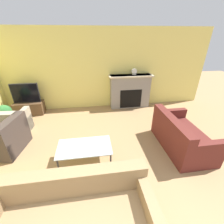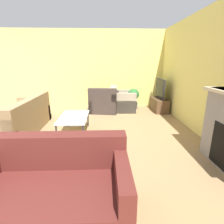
# 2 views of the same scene
# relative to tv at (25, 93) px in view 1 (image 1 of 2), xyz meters

# --- Properties ---
(wall_back) EXTENTS (8.66, 0.06, 2.70)m
(wall_back) POSITION_rel_tv_xyz_m (2.06, 0.32, 0.60)
(wall_back) COLOR #EADB72
(wall_back) RESTS_ON ground_plane
(fireplace) EXTENTS (1.55, 0.41, 1.20)m
(fireplace) POSITION_rel_tv_xyz_m (3.53, 0.11, -0.13)
(fireplace) COLOR gray
(fireplace) RESTS_ON ground_plane
(tv_stand) EXTENTS (0.92, 0.41, 0.43)m
(tv_stand) POSITION_rel_tv_xyz_m (-0.00, 0.00, -0.54)
(tv_stand) COLOR brown
(tv_stand) RESTS_ON ground_plane
(tv) EXTENTS (0.85, 0.06, 0.65)m
(tv) POSITION_rel_tv_xyz_m (0.00, 0.00, 0.00)
(tv) COLOR #232328
(tv) RESTS_ON tv_stand
(couch_sectional) EXTENTS (2.06, 0.85, 0.82)m
(couch_sectional) POSITION_rel_tv_xyz_m (1.80, -3.78, -0.46)
(couch_sectional) COLOR #8C704C
(couch_sectional) RESTS_ON ground_plane
(couch_loveseat) EXTENTS (0.89, 1.54, 0.82)m
(couch_loveseat) POSITION_rel_tv_xyz_m (4.15, -2.35, -0.46)
(couch_loveseat) COLOR #5B231E
(couch_loveseat) RESTS_ON ground_plane
(armchair_by_window) EXTENTS (1.00, 1.01, 0.82)m
(armchair_by_window) POSITION_rel_tv_xyz_m (0.05, -1.85, -0.46)
(armchair_by_window) COLOR #3D332D
(armchair_by_window) RESTS_ON ground_plane
(armchair_accent) EXTENTS (0.88, 0.88, 0.82)m
(armchair_accent) POSITION_rel_tv_xyz_m (-0.08, -1.26, -0.45)
(armchair_accent) COLOR #9E937F
(armchair_accent) RESTS_ON ground_plane
(coffee_table) EXTENTS (1.09, 0.61, 0.42)m
(coffee_table) POSITION_rel_tv_xyz_m (1.91, -2.53, -0.37)
(coffee_table) COLOR #333338
(coffee_table) RESTS_ON ground_plane
(potted_plant) EXTENTS (0.40, 0.40, 0.71)m
(potted_plant) POSITION_rel_tv_xyz_m (-0.34, -0.82, -0.35)
(potted_plant) COLOR #47474C
(potted_plant) RESTS_ON ground_plane
(mantel_clock) EXTENTS (0.19, 0.07, 0.22)m
(mantel_clock) POSITION_rel_tv_xyz_m (3.64, 0.11, 0.56)
(mantel_clock) COLOR beige
(mantel_clock) RESTS_ON fireplace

